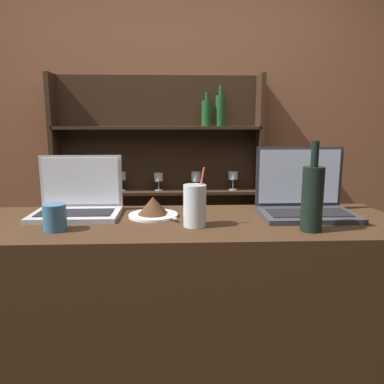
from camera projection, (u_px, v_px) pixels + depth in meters
bar_counter at (152, 358)px, 1.44m from camera, size 1.82×0.50×1.09m
back_wall at (162, 134)px, 2.63m from camera, size 7.00×0.06×2.70m
back_shelf at (160, 198)px, 2.64m from camera, size 1.41×0.18×1.75m
laptop_near at (78, 202)px, 1.42m from camera, size 0.32×0.21×0.22m
laptop_far at (304, 200)px, 1.42m from camera, size 0.35×0.23×0.25m
cake_plate at (153, 208)px, 1.39m from camera, size 0.18×0.19×0.08m
water_glass at (195, 206)px, 1.26m from camera, size 0.08×0.08×0.20m
wine_bottle_dark at (312, 197)px, 1.20m from camera, size 0.07×0.07×0.29m
coffee_cup at (55, 217)px, 1.21m from camera, size 0.07×0.07×0.09m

